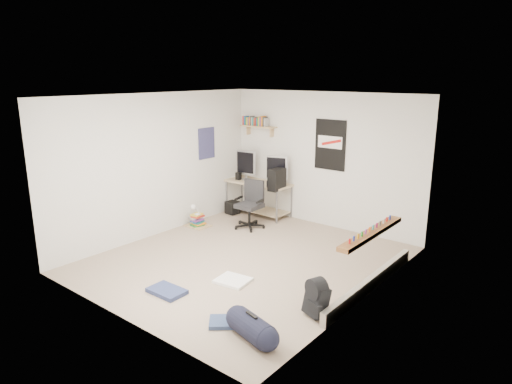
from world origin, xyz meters
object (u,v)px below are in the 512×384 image
Objects in this scene: book_stack at (198,218)px; office_chair at (249,202)px; backpack at (316,300)px; desk at (258,197)px; duffel_bag at (252,327)px.

office_chair is at bearing 33.74° from book_stack.
office_chair is 3.35m from backpack.
desk is at bearing 107.24° from office_chair.
desk is at bearing 158.60° from backpack.
desk is at bearing 142.25° from duffel_bag.
office_chair is 1.04m from book_stack.
duffel_bag is (2.40, -2.85, -0.35)m from office_chair.
office_chair is (0.41, -0.78, 0.12)m from desk.
backpack is at bearing -25.76° from desk.
book_stack is (-3.22, 2.30, 0.01)m from duffel_bag.
duffel_bag is at bearing -36.25° from desk.
book_stack is at bearing -156.52° from office_chair.
duffel_bag is at bearing -87.72° from backpack.
book_stack is at bearing 178.15° from backpack.
duffel_bag reaches higher than backpack.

